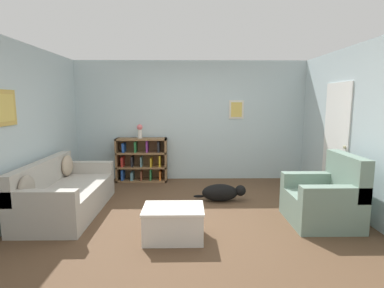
% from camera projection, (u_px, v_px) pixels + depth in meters
% --- Properties ---
extents(ground_plane, '(14.00, 14.00, 0.00)m').
position_uv_depth(ground_plane, '(192.00, 215.00, 4.58)').
color(ground_plane, brown).
extents(wall_back, '(5.60, 0.13, 2.60)m').
position_uv_depth(wall_back, '(191.00, 121.00, 6.62)').
color(wall_back, silver).
rests_on(wall_back, ground_plane).
extents(wall_left, '(0.13, 5.00, 2.60)m').
position_uv_depth(wall_left, '(18.00, 131.00, 4.36)').
color(wall_left, silver).
rests_on(wall_left, ground_plane).
extents(wall_right, '(0.16, 5.00, 2.60)m').
position_uv_depth(wall_right, '(363.00, 131.00, 4.46)').
color(wall_right, silver).
rests_on(wall_right, ground_plane).
extents(couch, '(0.94, 1.95, 0.82)m').
position_uv_depth(couch, '(65.00, 194.00, 4.69)').
color(couch, '#ADA89E').
rests_on(couch, ground_plane).
extents(bookshelf, '(1.09, 0.33, 0.94)m').
position_uv_depth(bookshelf, '(142.00, 160.00, 6.52)').
color(bookshelf, olive).
rests_on(bookshelf, ground_plane).
extents(recliner_chair, '(0.88, 0.93, 1.00)m').
position_uv_depth(recliner_chair, '(325.00, 199.00, 4.27)').
color(recliner_chair, gray).
rests_on(recliner_chair, ground_plane).
extents(coffee_table, '(0.76, 0.53, 0.42)m').
position_uv_depth(coffee_table, '(173.00, 222.00, 3.78)').
color(coffee_table, silver).
rests_on(coffee_table, ground_plane).
extents(dog, '(0.92, 0.27, 0.30)m').
position_uv_depth(dog, '(222.00, 192.00, 5.22)').
color(dog, black).
rests_on(dog, ground_plane).
extents(vase, '(0.12, 0.12, 0.30)m').
position_uv_depth(vase, '(140.00, 130.00, 6.40)').
color(vase, silver).
rests_on(vase, bookshelf).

